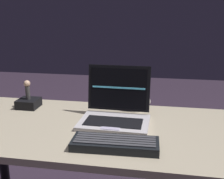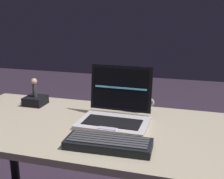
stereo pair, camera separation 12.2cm
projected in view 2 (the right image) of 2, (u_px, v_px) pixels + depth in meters
desk at (97, 145)px, 1.26m from camera, size 1.41×0.64×0.71m
laptop_front at (116, 112)px, 1.26m from camera, size 0.31×0.25×0.24m
external_keyboard at (108, 144)px, 1.02m from camera, size 0.33×0.13×0.04m
figurine_stand at (35, 101)px, 1.50m from camera, size 0.11×0.11×0.05m
figurine at (34, 86)px, 1.48m from camera, size 0.03×0.03×0.10m
coffee_mug at (139, 102)px, 1.40m from camera, size 0.12×0.08×0.09m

